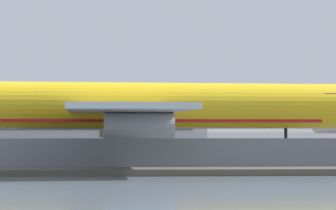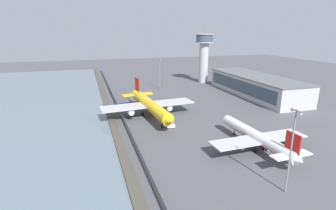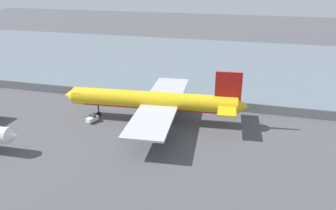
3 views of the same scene
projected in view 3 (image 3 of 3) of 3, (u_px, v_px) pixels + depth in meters
ground_plane at (162, 128)px, 83.09m from camera, size 500.00×500.00×0.00m
waterfront_lagoon at (206, 61)px, 146.65m from camera, size 320.00×98.00×0.01m
shoreline_seawall at (180, 99)px, 101.35m from camera, size 320.00×3.00×0.50m
perimeter_fence at (177, 101)px, 96.91m from camera, size 280.00×0.10×2.67m
cargo_jet_yellow at (155, 101)px, 85.23m from camera, size 49.27×42.38×14.50m
baggage_tug at (92, 119)px, 86.42m from camera, size 2.58×3.55×1.80m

